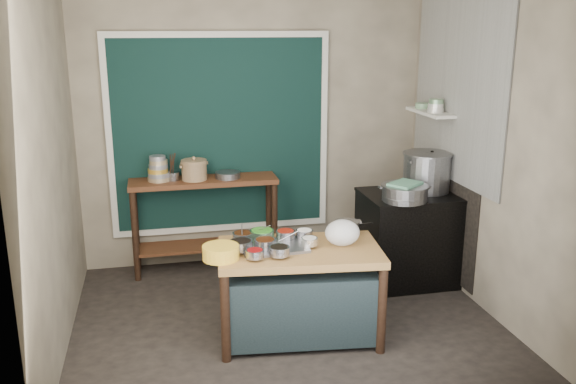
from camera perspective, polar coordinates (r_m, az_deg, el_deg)
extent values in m
cube|color=#2C2622|center=(5.30, -0.26, -11.91)|extent=(3.50, 3.00, 0.02)
cube|color=gray|center=(6.27, -3.22, 6.01)|extent=(3.50, 0.02, 2.80)
cube|color=gray|center=(4.77, -21.42, 1.98)|extent=(0.02, 3.00, 2.80)
cube|color=gray|center=(5.46, 18.13, 3.86)|extent=(0.02, 3.00, 2.80)
cube|color=black|center=(6.20, -6.36, 5.36)|extent=(2.10, 0.02, 1.90)
cube|color=#B2B2AA|center=(5.86, 15.56, 9.26)|extent=(0.02, 1.70, 1.70)
cube|color=black|center=(6.16, 14.41, -1.30)|extent=(0.01, 1.30, 1.30)
cube|color=beige|center=(6.10, 13.20, 7.27)|extent=(0.22, 0.70, 0.03)
cube|color=olive|center=(4.87, 1.07, -9.41)|extent=(1.32, 0.86, 0.75)
cube|color=#4E2916|center=(6.21, -7.77, -3.01)|extent=(1.45, 0.40, 0.95)
cube|color=black|center=(6.00, 11.33, -4.34)|extent=(0.90, 0.68, 0.85)
cube|color=black|center=(5.87, 11.55, -0.29)|extent=(0.92, 0.69, 0.03)
cube|color=gray|center=(4.73, -1.39, -5.15)|extent=(0.52, 0.39, 0.02)
cylinder|color=gray|center=(4.84, -2.45, -4.03)|extent=(0.19, 0.19, 0.08)
cylinder|color=gray|center=(4.89, 1.54, -3.91)|extent=(0.14, 0.14, 0.06)
cylinder|color=gray|center=(4.67, -2.16, -4.84)|extent=(0.17, 0.17, 0.07)
cylinder|color=gray|center=(4.86, -0.23, -4.00)|extent=(0.15, 0.15, 0.06)
cylinder|color=gray|center=(4.65, -4.40, -4.96)|extent=(0.18, 0.18, 0.07)
cylinder|color=silver|center=(4.73, 2.02, -4.63)|extent=(0.13, 0.13, 0.06)
cylinder|color=gray|center=(4.53, -0.82, -5.52)|extent=(0.15, 0.15, 0.06)
cylinder|color=gray|center=(4.49, -3.12, -5.77)|extent=(0.14, 0.14, 0.06)
cylinder|color=gray|center=(4.82, -4.23, -4.20)|extent=(0.17, 0.17, 0.07)
cylinder|color=yellow|center=(4.53, -6.31, -5.63)|extent=(0.36, 0.36, 0.10)
ellipsoid|color=white|center=(4.78, 5.11, -3.81)|extent=(0.34, 0.31, 0.21)
ellipsoid|color=white|center=(4.88, 5.37, -3.72)|extent=(0.22, 0.19, 0.15)
cylinder|color=tan|center=(6.07, -11.99, 1.24)|extent=(0.22, 0.22, 0.04)
cylinder|color=gray|center=(6.06, -12.02, 1.62)|extent=(0.21, 0.21, 0.04)
cylinder|color=gold|center=(6.05, -12.04, 2.00)|extent=(0.19, 0.19, 0.04)
cylinder|color=gray|center=(6.04, -12.06, 2.38)|extent=(0.18, 0.18, 0.04)
cylinder|color=tan|center=(6.03, -12.08, 2.76)|extent=(0.17, 0.17, 0.04)
cylinder|color=gray|center=(6.02, -12.10, 3.14)|extent=(0.16, 0.16, 0.04)
cylinder|color=gray|center=(6.06, -10.73, 1.48)|extent=(0.17, 0.17, 0.08)
cylinder|color=gray|center=(6.07, -5.66, 1.60)|extent=(0.28, 0.28, 0.06)
cylinder|color=gray|center=(5.98, 13.06, 1.93)|extent=(0.24, 0.39, 0.38)
cube|color=#60A27D|center=(5.59, 10.90, 0.76)|extent=(0.36, 0.34, 0.02)
cylinder|color=gray|center=(5.59, 10.74, -0.61)|extent=(0.48, 0.48, 0.05)
cylinder|color=silver|center=(6.01, 13.64, 7.47)|extent=(0.16, 0.16, 0.04)
cylinder|color=silver|center=(6.00, 13.66, 7.86)|extent=(0.15, 0.15, 0.04)
cylinder|color=gray|center=(6.00, 13.69, 8.25)|extent=(0.13, 0.13, 0.04)
cylinder|color=gray|center=(6.27, 12.49, 7.89)|extent=(0.19, 0.19, 0.05)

